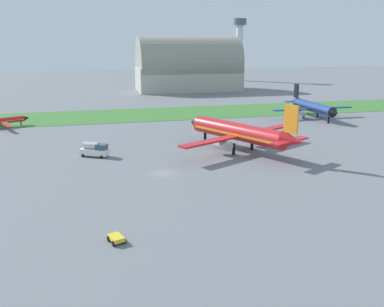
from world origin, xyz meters
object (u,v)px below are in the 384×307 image
object	(u,v)px
fuel_truck_near_gate	(95,150)
control_tower	(239,45)
airplane_parked_jet_far	(313,107)
airplane_taxiing_turboprop	(1,121)
airplane_midfield_jet	(240,132)
baggage_cart_midfield	(116,238)

from	to	relation	value
fuel_truck_near_gate	control_tower	bearing A→B (deg)	89.22
control_tower	airplane_parked_jet_far	bearing A→B (deg)	-99.49
airplane_taxiing_turboprop	control_tower	bearing A→B (deg)	22.79
airplane_midfield_jet	airplane_parked_jet_far	bearing A→B (deg)	-75.03
airplane_parked_jet_far	control_tower	bearing A→B (deg)	168.71
airplane_midfield_jet	baggage_cart_midfield	xyz separation A→B (m)	(-31.83, -40.60, -3.99)
fuel_truck_near_gate	control_tower	distance (m)	192.88
baggage_cart_midfield	control_tower	xyz separation A→B (m)	(93.33, 210.66, 21.95)
airplane_taxiing_turboprop	control_tower	distance (m)	176.50
airplane_taxiing_turboprop	airplane_midfield_jet	size ratio (longest dim) A/B	0.56
airplane_taxiing_turboprop	baggage_cart_midfield	size ratio (longest dim) A/B	6.52
baggage_cart_midfield	airplane_taxiing_turboprop	bearing A→B (deg)	-0.81
fuel_truck_near_gate	airplane_midfield_jet	bearing A→B (deg)	23.00
airplane_taxiing_turboprop	airplane_midfield_jet	world-z (taller)	airplane_midfield_jet
airplane_midfield_jet	fuel_truck_near_gate	size ratio (longest dim) A/B	4.80
airplane_parked_jet_far	control_tower	distance (m)	137.46
airplane_parked_jet_far	baggage_cart_midfield	bearing A→B (deg)	-44.67
airplane_midfield_jet	baggage_cart_midfield	size ratio (longest dim) A/B	11.65
airplane_taxiing_turboprop	fuel_truck_near_gate	world-z (taller)	airplane_taxiing_turboprop
airplane_taxiing_turboprop	baggage_cart_midfield	distance (m)	88.57
airplane_taxiing_turboprop	airplane_parked_jet_far	xyz separation A→B (m)	(98.81, -7.69, 1.58)
airplane_taxiing_turboprop	baggage_cart_midfield	xyz separation A→B (m)	(27.93, -84.04, -1.57)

